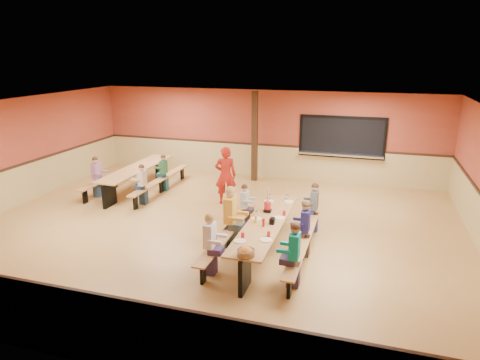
% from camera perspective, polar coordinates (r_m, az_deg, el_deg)
% --- Properties ---
extents(ground, '(12.00, 12.00, 0.00)m').
position_cam_1_polar(ground, '(10.66, -3.34, -6.59)').
color(ground, olive).
rests_on(ground, ground).
extents(room_envelope, '(12.04, 10.04, 3.02)m').
position_cam_1_polar(room_envelope, '(10.41, -3.41, -3.09)').
color(room_envelope, '#9B3F2D').
rests_on(room_envelope, ground).
extents(kitchen_pass_through, '(2.78, 0.28, 1.38)m').
position_cam_1_polar(kitchen_pass_through, '(14.41, 13.42, 5.35)').
color(kitchen_pass_through, black).
rests_on(kitchen_pass_through, ground).
extents(structural_post, '(0.18, 0.18, 3.00)m').
position_cam_1_polar(structural_post, '(14.31, 1.97, 5.76)').
color(structural_post, black).
rests_on(structural_post, ground).
extents(cafeteria_table_main, '(1.91, 3.70, 0.74)m').
position_cam_1_polar(cafeteria_table_main, '(9.24, 3.41, -6.82)').
color(cafeteria_table_main, '#A87543').
rests_on(cafeteria_table_main, ground).
extents(cafeteria_table_second, '(1.91, 3.70, 0.74)m').
position_cam_1_polar(cafeteria_table_second, '(13.84, -13.56, 0.78)').
color(cafeteria_table_second, '#A87543').
rests_on(cafeteria_table_second, ground).
extents(seated_child_white_left, '(0.39, 0.32, 1.25)m').
position_cam_1_polar(seated_child_white_left, '(8.42, -4.02, -8.55)').
color(seated_child_white_left, white).
rests_on(seated_child_white_left, ground).
extents(seated_adult_yellow, '(0.46, 0.38, 1.40)m').
position_cam_1_polar(seated_adult_yellow, '(9.48, -1.28, -5.04)').
color(seated_adult_yellow, gold).
rests_on(seated_adult_yellow, ground).
extents(seated_child_grey_left, '(0.33, 0.27, 1.13)m').
position_cam_1_polar(seated_child_grey_left, '(10.50, 0.60, -3.63)').
color(seated_child_grey_left, '#BCBCBC').
rests_on(seated_child_grey_left, ground).
extents(seated_child_teal_right, '(0.39, 0.32, 1.25)m').
position_cam_1_polar(seated_child_teal_right, '(8.03, 7.24, -9.94)').
color(seated_child_teal_right, '#0E9192').
rests_on(seated_child_teal_right, ground).
extents(seated_child_navy_right, '(0.37, 0.30, 1.21)m').
position_cam_1_polar(seated_child_navy_right, '(9.21, 8.67, -6.53)').
color(seated_child_navy_right, navy).
rests_on(seated_child_navy_right, ground).
extents(seated_child_char_right, '(0.37, 0.30, 1.20)m').
position_cam_1_polar(seated_child_char_right, '(10.50, 9.84, -3.65)').
color(seated_child_char_right, '#474E52').
rests_on(seated_child_char_right, ground).
extents(seated_child_purple_sec, '(0.37, 0.31, 1.22)m').
position_cam_1_polar(seated_child_purple_sec, '(13.53, -18.54, 0.37)').
color(seated_child_purple_sec, '#88587D').
rests_on(seated_child_purple_sec, ground).
extents(seated_child_green_sec, '(0.34, 0.28, 1.14)m').
position_cam_1_polar(seated_child_green_sec, '(13.63, -10.10, 0.95)').
color(seated_child_green_sec, '#28613E').
rests_on(seated_child_green_sec, ground).
extents(seated_child_tan_sec, '(0.34, 0.28, 1.16)m').
position_cam_1_polar(seated_child_tan_sec, '(12.51, -12.85, -0.61)').
color(seated_child_tan_sec, '#BDAF99').
rests_on(seated_child_tan_sec, ground).
extents(standing_woman, '(0.70, 0.57, 1.68)m').
position_cam_1_polar(standing_woman, '(12.19, -1.94, 0.63)').
color(standing_woman, '#AA1D13').
rests_on(standing_woman, ground).
extents(punch_pitcher, '(0.16, 0.16, 0.22)m').
position_cam_1_polar(punch_pitcher, '(9.70, 3.68, -3.61)').
color(punch_pitcher, red).
rests_on(punch_pitcher, cafeteria_table_main).
extents(chip_bowl, '(0.32, 0.32, 0.15)m').
position_cam_1_polar(chip_bowl, '(7.66, 0.80, -9.59)').
color(chip_bowl, orange).
rests_on(chip_bowl, cafeteria_table_main).
extents(napkin_dispenser, '(0.10, 0.14, 0.13)m').
position_cam_1_polar(napkin_dispenser, '(9.04, 4.32, -5.47)').
color(napkin_dispenser, black).
rests_on(napkin_dispenser, cafeteria_table_main).
extents(condiment_mustard, '(0.06, 0.06, 0.17)m').
position_cam_1_polar(condiment_mustard, '(9.06, 2.12, -5.24)').
color(condiment_mustard, yellow).
rests_on(condiment_mustard, cafeteria_table_main).
extents(condiment_ketchup, '(0.06, 0.06, 0.17)m').
position_cam_1_polar(condiment_ketchup, '(8.89, 3.14, -5.70)').
color(condiment_ketchup, '#B2140F').
rests_on(condiment_ketchup, cafeteria_table_main).
extents(table_paddle, '(0.16, 0.16, 0.56)m').
position_cam_1_polar(table_paddle, '(9.66, 3.71, -3.52)').
color(table_paddle, black).
rests_on(table_paddle, cafeteria_table_main).
extents(place_settings, '(0.65, 3.30, 0.11)m').
position_cam_1_polar(place_settings, '(9.14, 3.44, -5.27)').
color(place_settings, beige).
rests_on(place_settings, cafeteria_table_main).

